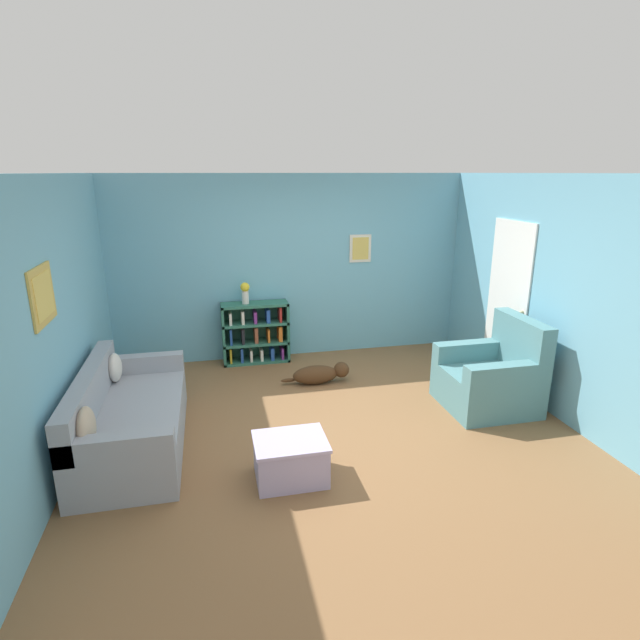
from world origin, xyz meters
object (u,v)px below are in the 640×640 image
(couch, at_px, (128,420))
(recliner_chair, at_px, (492,377))
(coffee_table, at_px, (291,458))
(vase, at_px, (245,292))
(bookshelf, at_px, (256,333))
(dog, at_px, (320,374))

(couch, xyz_separation_m, recliner_chair, (3.96, 0.03, 0.07))
(coffee_table, distance_m, vase, 3.05)
(vase, bearing_deg, recliner_chair, -37.55)
(bookshelf, height_order, recliner_chair, recliner_chair)
(dog, height_order, vase, vase)
(bookshelf, distance_m, dog, 1.25)
(recliner_chair, distance_m, dog, 2.09)
(couch, height_order, bookshelf, bookshelf)
(bookshelf, distance_m, recliner_chair, 3.23)
(coffee_table, distance_m, dog, 2.10)
(bookshelf, bearing_deg, vase, -171.81)
(bookshelf, bearing_deg, recliner_chair, -39.16)
(couch, relative_size, vase, 6.75)
(coffee_table, height_order, dog, coffee_table)
(couch, relative_size, bookshelf, 2.16)
(couch, bearing_deg, vase, 57.03)
(couch, relative_size, recliner_chair, 1.93)
(bookshelf, relative_size, vase, 3.13)
(bookshelf, xyz_separation_m, dog, (0.72, -0.98, -0.29))
(recliner_chair, bearing_deg, dog, 149.22)
(coffee_table, bearing_deg, dog, 70.13)
(couch, height_order, dog, couch)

